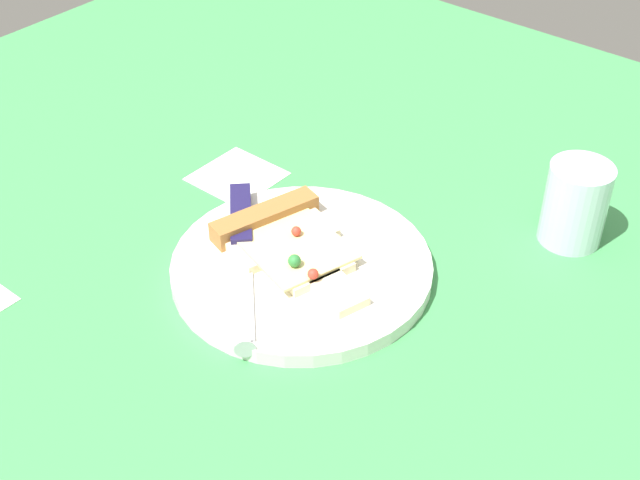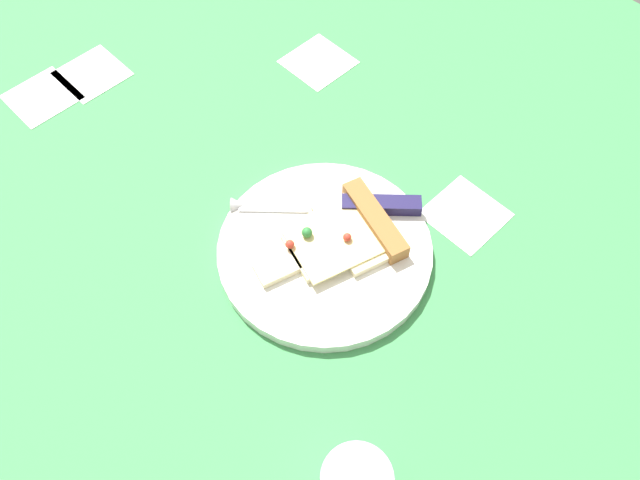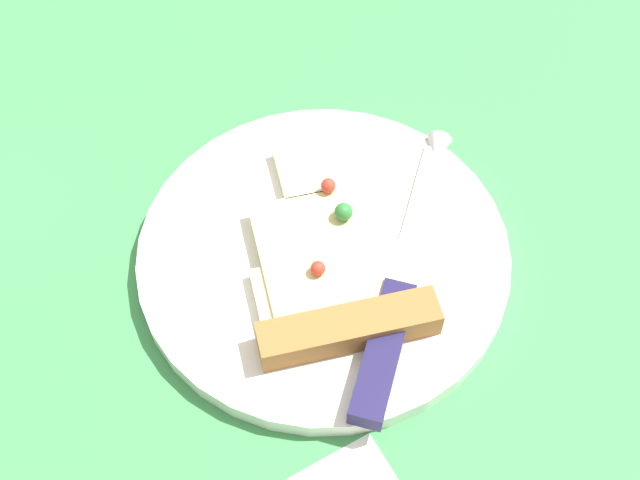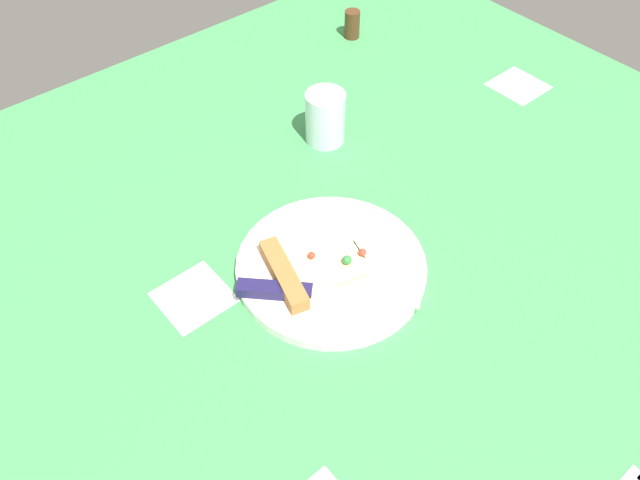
{
  "view_description": "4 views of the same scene",
  "coord_description": "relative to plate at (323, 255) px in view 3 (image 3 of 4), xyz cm",
  "views": [
    {
      "loc": [
        43.64,
        41.28,
        58.21
      ],
      "look_at": [
        -10.65,
        -3.51,
        2.56
      ],
      "focal_mm": 49.54,
      "sensor_mm": 36.0,
      "label": 1
    },
    {
      "loc": [
        -37.65,
        26.42,
        69.6
      ],
      "look_at": [
        -6.84,
        -3.58,
        2.11
      ],
      "focal_mm": 36.86,
      "sensor_mm": 36.0,
      "label": 2
    },
    {
      "loc": [
        -24.0,
        -31.4,
        51.9
      ],
      "look_at": [
        -7.84,
        -3.16,
        2.37
      ],
      "focal_mm": 47.62,
      "sensor_mm": 36.0,
      "label": 3
    },
    {
      "loc": [
        33.87,
        -40.67,
        68.39
      ],
      "look_at": [
        -10.08,
        -3.57,
        4.46
      ],
      "focal_mm": 35.47,
      "sensor_mm": 36.0,
      "label": 4
    }
  ],
  "objects": [
    {
      "name": "ground_plane",
      "position": [
        7.77,
        3.52,
        -2.28
      ],
      "size": [
        147.72,
        147.72,
        3.0
      ],
      "color": "#3D8C4C",
      "rests_on": "ground"
    },
    {
      "name": "plate",
      "position": [
        0.0,
        0.0,
        0.0
      ],
      "size": [
        26.39,
        26.39,
        1.57
      ],
      "primitive_type": "cylinder",
      "color": "white",
      "rests_on": "ground_plane"
    },
    {
      "name": "pizza_slice",
      "position": [
        -0.7,
        -2.49,
        1.58
      ],
      "size": [
        13.62,
        18.89,
        2.6
      ],
      "rotation": [
        0.0,
        0.0,
        6.0
      ],
      "color": "beige",
      "rests_on": "plate"
    },
    {
      "name": "knife",
      "position": [
        2.42,
        -5.94,
        1.39
      ],
      "size": [
        18.62,
        18.29,
        2.45
      ],
      "rotation": [
        0.0,
        0.0,
        5.49
      ],
      "color": "silver",
      "rests_on": "plate"
    }
  ]
}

